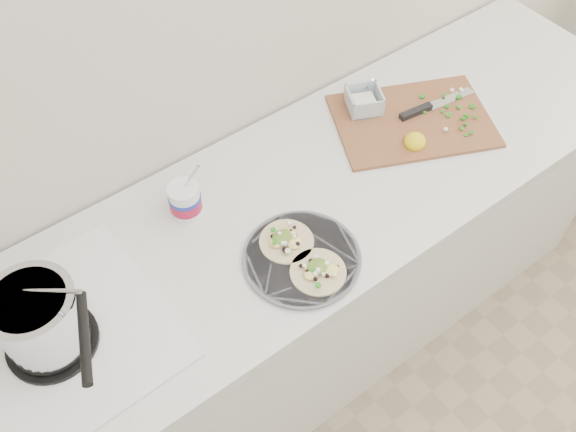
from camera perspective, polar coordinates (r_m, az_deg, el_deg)
counter at (r=2.15m, az=0.76°, el=-5.87°), size 2.44×0.66×0.90m
stove at (r=1.56m, az=-20.82°, el=-9.33°), size 0.54×0.50×0.25m
taco_plate at (r=1.64m, az=1.25°, el=-3.61°), size 0.31×0.31×0.04m
tub at (r=1.72m, az=-9.07°, el=1.62°), size 0.09×0.09×0.20m
cutboard at (r=2.02m, az=10.72°, el=8.74°), size 0.56×0.49×0.07m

